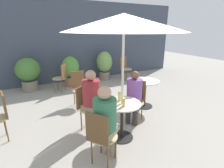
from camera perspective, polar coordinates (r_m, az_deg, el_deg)
ground_plane at (r=3.61m, az=3.29°, el=-16.48°), size 20.00×20.00×0.00m
storefront_wall at (r=6.94m, az=-15.03°, el=12.96°), size 10.00×0.06×3.00m
cafe_table_near at (r=3.30m, az=3.28°, el=-9.52°), size 0.70×0.70×0.73m
cafe_table_far at (r=4.66m, az=10.77°, el=-1.23°), size 0.73×0.73×0.73m
bistro_chair_0 at (r=3.97m, az=7.85°, el=-4.21°), size 0.49×0.48×0.92m
bistro_chair_1 at (r=3.64m, az=-8.49°, el=-6.39°), size 0.48×0.49×0.92m
bistro_chair_2 at (r=2.66m, az=-3.78°, el=-16.08°), size 0.49×0.48×0.92m
bistro_chair_3 at (r=3.83m, az=-32.77°, el=-7.95°), size 0.45×0.43×0.92m
bistro_chair_4 at (r=7.08m, az=4.15°, el=5.83°), size 0.43×0.45×0.92m
bistro_chair_5 at (r=4.79m, az=-10.74°, el=-0.42°), size 0.43×0.43×0.92m
bistro_chair_6 at (r=5.90m, az=-16.13°, el=2.68°), size 0.49×0.48×0.92m
seated_person_0 at (r=3.78m, az=7.19°, el=-2.86°), size 0.42×0.41×1.18m
seated_person_1 at (r=3.48m, az=-6.56°, el=-3.89°), size 0.44×0.45×1.27m
seated_person_2 at (r=2.68m, az=-2.20°, el=-11.05°), size 0.45×0.44×1.26m
beer_glass_0 at (r=3.06m, az=3.88°, el=-5.92°), size 0.06×0.06×0.15m
beer_glass_1 at (r=3.29m, az=2.55°, el=-3.84°), size 0.07×0.07×0.19m
potted_plant_0 at (r=6.38m, az=-25.69°, el=3.55°), size 0.77×0.77×1.11m
potted_plant_1 at (r=6.48m, az=-13.35°, el=4.58°), size 0.62×0.62×1.07m
potted_plant_2 at (r=7.06m, az=-2.48°, el=6.58°), size 0.62×0.62×1.14m
umbrella at (r=2.92m, az=3.86°, el=19.32°), size 2.00×2.00×2.25m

